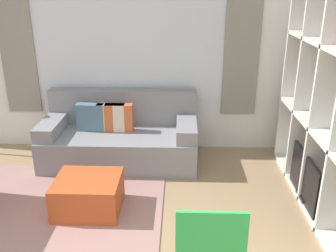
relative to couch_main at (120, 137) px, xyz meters
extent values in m
cube|color=white|center=(0.09, 0.47, 1.04)|extent=(5.73, 0.07, 2.70)
cube|color=silver|center=(0.09, 0.43, 1.14)|extent=(2.49, 0.01, 1.60)
cube|color=gray|center=(-1.33, 0.41, 1.14)|extent=(0.44, 0.03, 1.90)
cube|color=gray|center=(1.51, 0.41, 1.14)|extent=(0.44, 0.03, 1.90)
cube|color=gray|center=(-0.64, -1.07, -0.30)|extent=(2.43, 1.66, 0.01)
cube|color=silver|center=(2.17, -0.88, 0.89)|extent=(0.37, 0.04, 2.39)
cube|color=silver|center=(2.17, -0.36, 0.89)|extent=(0.37, 0.04, 2.39)
cube|color=silver|center=(2.17, 0.17, 0.89)|extent=(0.37, 0.04, 2.39)
cube|color=silver|center=(2.17, -0.88, -0.29)|extent=(0.37, 2.10, 0.04)
cube|color=silver|center=(2.17, -0.88, 0.49)|extent=(0.37, 2.10, 0.04)
cube|color=black|center=(2.02, -0.89, -0.03)|extent=(0.04, 0.80, 0.48)
cube|color=black|center=(2.04, -0.89, -0.26)|extent=(0.10, 0.24, 0.03)
cylinder|color=gold|center=(2.15, -0.62, -0.24)|extent=(0.06, 0.06, 0.06)
cylinder|color=white|center=(2.15, -0.60, -0.19)|extent=(0.10, 0.10, 0.16)
cube|color=gray|center=(0.01, -0.06, -0.11)|extent=(1.88, 0.87, 0.40)
cube|color=gray|center=(0.01, 0.28, 0.32)|extent=(1.88, 0.18, 0.45)
cube|color=gray|center=(-0.81, -0.06, 0.18)|extent=(0.24, 0.81, 0.16)
cube|color=gray|center=(0.83, -0.06, 0.18)|extent=(0.24, 0.81, 0.16)
cube|color=beige|center=(-0.10, 0.00, 0.26)|extent=(0.34, 0.13, 0.34)
cube|color=#C65B33|center=(0.00, 0.00, 0.26)|extent=(0.34, 0.12, 0.34)
cube|color=slate|center=(-0.35, 0.00, 0.26)|extent=(0.35, 0.14, 0.34)
cube|color=#B74C23|center=(-0.15, -1.13, -0.13)|extent=(0.63, 0.55, 0.35)
cylinder|color=green|center=(1.15, -1.98, -0.09)|extent=(0.02, 0.02, 0.44)
cylinder|color=green|center=(0.74, -1.98, -0.09)|extent=(0.02, 0.02, 0.44)
cube|color=green|center=(0.94, -2.20, 0.14)|extent=(0.44, 0.46, 0.02)
cube|color=green|center=(0.94, -2.41, 0.36)|extent=(0.44, 0.02, 0.40)
camera|label=1|loc=(0.74, -4.29, 1.83)|focal=40.00mm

